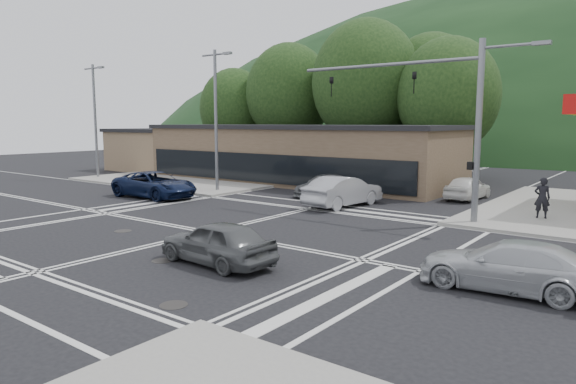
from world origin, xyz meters
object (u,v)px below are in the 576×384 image
Objects in this scene: car_queue_b at (468,188)px; car_silver_east at (508,266)px; car_northbound at (324,185)px; car_blue_west at (155,185)px; car_queue_a at (343,191)px; car_grey_center at (217,242)px; pedestrian at (542,198)px.

car_silver_east is at bearing 113.37° from car_queue_b.
car_northbound is (-13.74, 12.01, -0.03)m from car_silver_east.
car_blue_west reaches higher than car_silver_east.
car_queue_a is at bearing -134.42° from car_silver_east.
car_grey_center reaches higher than car_northbound.
pedestrian reaches higher than car_northbound.
car_queue_a is at bearing -5.94° from pedestrian.
car_queue_b is at bearing -55.94° from car_blue_west.
car_silver_east is at bearing 113.20° from car_grey_center.
pedestrian is at bearing -176.57° from car_silver_east.
car_grey_center is 8.57m from car_silver_east.
car_grey_center is 1.02× the size of car_queue_b.
car_blue_west is at bearing -117.70° from car_grey_center.
car_queue_b is 6.80m from pedestrian.
car_grey_center is at bearing -121.94° from car_blue_west.
pedestrian is (6.69, 14.04, 0.37)m from car_grey_center.
car_blue_west is 1.34× the size of car_grey_center.
car_northbound is at bearing -134.76° from car_silver_east.
car_silver_east is 17.06m from car_queue_b.
car_blue_west reaches higher than car_queue_b.
car_queue_b reaches higher than car_northbound.
pedestrian is (4.89, -4.71, 0.39)m from car_queue_b.
car_queue_b is at bearing -162.05° from car_silver_east.
car_queue_a reaches higher than car_northbound.
car_grey_center is at bearing -74.00° from car_silver_east.
car_blue_west is 10.28m from car_northbound.
car_queue_b is at bearing 34.72° from car_northbound.
car_queue_a is at bearing -163.92° from car_grey_center.
car_grey_center is 0.84× the size of car_queue_a.
car_queue_b is 2.19× the size of pedestrian.
car_silver_east reaches higher than car_northbound.
car_queue_a is (-10.77, 9.30, 0.14)m from car_silver_east.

